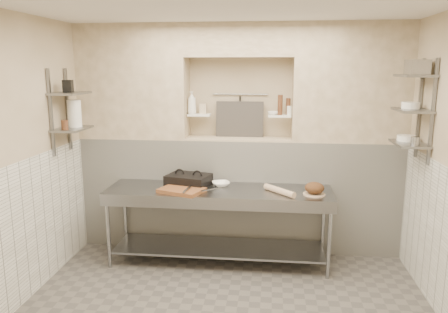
# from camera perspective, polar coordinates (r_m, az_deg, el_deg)

# --- Properties ---
(wall_left) EXTENTS (0.10, 3.90, 2.80)m
(wall_left) POSITION_cam_1_polar(r_m,az_deg,el_deg) (4.48, -27.18, -1.11)
(wall_left) COLOR beige
(wall_left) RESTS_ON ground
(wall_back) EXTENTS (4.00, 0.10, 2.80)m
(wall_back) POSITION_cam_1_polar(r_m,az_deg,el_deg) (5.72, 2.16, 2.67)
(wall_back) COLOR beige
(wall_back) RESTS_ON ground
(wall_front) EXTENTS (4.00, 0.10, 2.80)m
(wall_front) POSITION_cam_1_polar(r_m,az_deg,el_deg) (1.90, -7.15, -16.22)
(wall_front) COLOR beige
(wall_front) RESTS_ON ground
(backwall_lower) EXTENTS (4.00, 0.40, 1.40)m
(backwall_lower) POSITION_cam_1_polar(r_m,az_deg,el_deg) (5.63, 1.91, -4.79)
(backwall_lower) COLOR white
(backwall_lower) RESTS_ON floor
(alcove_sill) EXTENTS (1.30, 0.40, 0.02)m
(alcove_sill) POSITION_cam_1_polar(r_m,az_deg,el_deg) (5.47, 1.96, 2.37)
(alcove_sill) COLOR beige
(alcove_sill) RESTS_ON backwall_lower
(backwall_pillar_left) EXTENTS (1.35, 0.40, 1.40)m
(backwall_pillar_left) POSITION_cam_1_polar(r_m,az_deg,el_deg) (5.66, -11.68, 9.47)
(backwall_pillar_left) COLOR beige
(backwall_pillar_left) RESTS_ON backwall_lower
(backwall_pillar_right) EXTENTS (1.35, 0.40, 1.40)m
(backwall_pillar_right) POSITION_cam_1_polar(r_m,az_deg,el_deg) (5.46, 16.20, 9.19)
(backwall_pillar_right) COLOR beige
(backwall_pillar_right) RESTS_ON backwall_lower
(backwall_header) EXTENTS (1.30, 0.40, 0.40)m
(backwall_header) POSITION_cam_1_polar(r_m,az_deg,el_deg) (5.41, 2.05, 14.92)
(backwall_header) COLOR beige
(backwall_header) RESTS_ON backwall_lower
(wainscot_left) EXTENTS (0.02, 3.90, 1.40)m
(wainscot_left) POSITION_cam_1_polar(r_m,az_deg,el_deg) (4.63, -25.75, -9.62)
(wainscot_left) COLOR white
(wainscot_left) RESTS_ON floor
(alcove_shelf_left) EXTENTS (0.28, 0.16, 0.02)m
(alcove_shelf_left) POSITION_cam_1_polar(r_m,az_deg,el_deg) (5.49, -3.25, 5.45)
(alcove_shelf_left) COLOR white
(alcove_shelf_left) RESTS_ON backwall_lower
(alcove_shelf_right) EXTENTS (0.28, 0.16, 0.02)m
(alcove_shelf_right) POSITION_cam_1_polar(r_m,az_deg,el_deg) (5.41, 7.29, 5.29)
(alcove_shelf_right) COLOR white
(alcove_shelf_right) RESTS_ON backwall_lower
(utensil_rail) EXTENTS (0.70, 0.02, 0.02)m
(utensil_rail) POSITION_cam_1_polar(r_m,az_deg,el_deg) (5.58, 2.14, 8.13)
(utensil_rail) COLOR gray
(utensil_rail) RESTS_ON wall_back
(hanging_steel) EXTENTS (0.02, 0.02, 0.30)m
(hanging_steel) POSITION_cam_1_polar(r_m,az_deg,el_deg) (5.57, 2.11, 6.37)
(hanging_steel) COLOR black
(hanging_steel) RESTS_ON utensil_rail
(splash_panel) EXTENTS (0.60, 0.08, 0.45)m
(splash_panel) POSITION_cam_1_polar(r_m,az_deg,el_deg) (5.54, 2.06, 4.88)
(splash_panel) COLOR #383330
(splash_panel) RESTS_ON alcove_sill
(shelf_rail_left_a) EXTENTS (0.03, 0.03, 0.95)m
(shelf_rail_left_a) POSITION_cam_1_polar(r_m,az_deg,el_deg) (5.46, -19.72, 5.81)
(shelf_rail_left_a) COLOR slate
(shelf_rail_left_a) RESTS_ON wall_left
(shelf_rail_left_b) EXTENTS (0.03, 0.03, 0.95)m
(shelf_rail_left_b) POSITION_cam_1_polar(r_m,az_deg,el_deg) (5.10, -21.67, 5.32)
(shelf_rail_left_b) COLOR slate
(shelf_rail_left_b) RESTS_ON wall_left
(wall_shelf_left_lower) EXTENTS (0.30, 0.50, 0.02)m
(wall_shelf_left_lower) POSITION_cam_1_polar(r_m,az_deg,el_deg) (5.24, -19.19, 3.43)
(wall_shelf_left_lower) COLOR slate
(wall_shelf_left_lower) RESTS_ON wall_left
(wall_shelf_left_upper) EXTENTS (0.30, 0.50, 0.03)m
(wall_shelf_left_upper) POSITION_cam_1_polar(r_m,az_deg,el_deg) (5.20, -19.48, 7.79)
(wall_shelf_left_upper) COLOR slate
(wall_shelf_left_upper) RESTS_ON wall_left
(shelf_rail_right_a) EXTENTS (0.03, 0.03, 1.05)m
(shelf_rail_right_a) POSITION_cam_1_polar(r_m,az_deg,el_deg) (5.15, 24.15, 5.73)
(shelf_rail_right_a) COLOR slate
(shelf_rail_right_a) RESTS_ON wall_right
(shelf_rail_right_b) EXTENTS (0.03, 0.03, 1.05)m
(shelf_rail_right_b) POSITION_cam_1_polar(r_m,az_deg,el_deg) (4.77, 25.59, 5.22)
(shelf_rail_right_b) COLOR slate
(shelf_rail_right_b) RESTS_ON wall_right
(wall_shelf_right_lower) EXTENTS (0.30, 0.50, 0.02)m
(wall_shelf_right_lower) POSITION_cam_1_polar(r_m,az_deg,el_deg) (4.96, 23.03, 1.55)
(wall_shelf_right_lower) COLOR slate
(wall_shelf_right_lower) RESTS_ON wall_right
(wall_shelf_right_mid) EXTENTS (0.30, 0.50, 0.02)m
(wall_shelf_right_mid) POSITION_cam_1_polar(r_m,az_deg,el_deg) (4.91, 23.35, 5.57)
(wall_shelf_right_mid) COLOR slate
(wall_shelf_right_mid) RESTS_ON wall_right
(wall_shelf_right_upper) EXTENTS (0.30, 0.50, 0.03)m
(wall_shelf_right_upper) POSITION_cam_1_polar(r_m,az_deg,el_deg) (4.90, 23.68, 9.64)
(wall_shelf_right_upper) COLOR slate
(wall_shelf_right_upper) RESTS_ON wall_right
(prep_table) EXTENTS (2.60, 0.70, 0.90)m
(prep_table) POSITION_cam_1_polar(r_m,az_deg,el_deg) (5.12, -0.70, -7.12)
(prep_table) COLOR gray
(prep_table) RESTS_ON floor
(panini_press) EXTENTS (0.56, 0.47, 0.13)m
(panini_press) POSITION_cam_1_polar(r_m,az_deg,el_deg) (5.22, -4.65, -3.10)
(panini_press) COLOR black
(panini_press) RESTS_ON prep_table
(cutting_board) EXTENTS (0.56, 0.48, 0.04)m
(cutting_board) POSITION_cam_1_polar(r_m,az_deg,el_deg) (4.96, -5.55, -4.41)
(cutting_board) COLOR brown
(cutting_board) RESTS_ON prep_table
(knife_blade) EXTENTS (0.24, 0.18, 0.01)m
(knife_blade) POSITION_cam_1_polar(r_m,az_deg,el_deg) (4.88, -1.58, -4.30)
(knife_blade) COLOR gray
(knife_blade) RESTS_ON cutting_board
(tongs) EXTENTS (0.06, 0.27, 0.02)m
(tongs) POSITION_cam_1_polar(r_m,az_deg,el_deg) (4.88, -4.81, -4.25)
(tongs) COLOR gray
(tongs) RESTS_ON cutting_board
(mixing_bowl) EXTENTS (0.26, 0.26, 0.05)m
(mixing_bowl) POSITION_cam_1_polar(r_m,az_deg,el_deg) (5.19, -0.40, -3.60)
(mixing_bowl) COLOR white
(mixing_bowl) RESTS_ON prep_table
(rolling_pin) EXTENTS (0.36, 0.38, 0.07)m
(rolling_pin) POSITION_cam_1_polar(r_m,az_deg,el_deg) (4.92, 7.25, -4.45)
(rolling_pin) COLOR tan
(rolling_pin) RESTS_ON prep_table
(bread_board) EXTENTS (0.24, 0.24, 0.01)m
(bread_board) POSITION_cam_1_polar(r_m,az_deg,el_deg) (4.95, 11.70, -4.83)
(bread_board) COLOR tan
(bread_board) RESTS_ON prep_table
(bread_loaf) EXTENTS (0.21, 0.21, 0.13)m
(bread_loaf) POSITION_cam_1_polar(r_m,az_deg,el_deg) (4.93, 11.73, -4.04)
(bread_loaf) COLOR #4C2D19
(bread_loaf) RESTS_ON bread_board
(bottle_soap) EXTENTS (0.14, 0.14, 0.28)m
(bottle_soap) POSITION_cam_1_polar(r_m,az_deg,el_deg) (5.47, -4.22, 7.02)
(bottle_soap) COLOR white
(bottle_soap) RESTS_ON alcove_shelf_left
(jar_alcove) EXTENTS (0.08, 0.08, 0.13)m
(jar_alcove) POSITION_cam_1_polar(r_m,az_deg,el_deg) (5.52, -2.73, 6.27)
(jar_alcove) COLOR beige
(jar_alcove) RESTS_ON alcove_shelf_left
(bowl_alcove) EXTENTS (0.16, 0.16, 0.04)m
(bowl_alcove) POSITION_cam_1_polar(r_m,az_deg,el_deg) (5.41, 6.41, 5.65)
(bowl_alcove) COLOR white
(bowl_alcove) RESTS_ON alcove_shelf_right
(condiment_a) EXTENTS (0.06, 0.06, 0.20)m
(condiment_a) POSITION_cam_1_polar(r_m,az_deg,el_deg) (5.43, 8.38, 6.48)
(condiment_a) COLOR #4A2A19
(condiment_a) RESTS_ON alcove_shelf_right
(condiment_b) EXTENTS (0.06, 0.06, 0.24)m
(condiment_b) POSITION_cam_1_polar(r_m,az_deg,el_deg) (5.39, 7.34, 6.70)
(condiment_b) COLOR #4A2A19
(condiment_b) RESTS_ON alcove_shelf_right
(condiment_c) EXTENTS (0.06, 0.06, 0.11)m
(condiment_c) POSITION_cam_1_polar(r_m,az_deg,el_deg) (5.41, 8.55, 5.97)
(condiment_c) COLOR white
(condiment_c) RESTS_ON alcove_shelf_right
(jug_left) EXTENTS (0.15, 0.15, 0.31)m
(jug_left) POSITION_cam_1_polar(r_m,az_deg,el_deg) (5.29, -18.95, 5.33)
(jug_left) COLOR white
(jug_left) RESTS_ON wall_shelf_left_lower
(jar_left) EXTENTS (0.07, 0.07, 0.11)m
(jar_left) POSITION_cam_1_polar(r_m,az_deg,el_deg) (5.07, -20.09, 3.89)
(jar_left) COLOR #4A2A19
(jar_left) RESTS_ON wall_shelf_left_lower
(box_left_upper) EXTENTS (0.11, 0.11, 0.14)m
(box_left_upper) POSITION_cam_1_polar(r_m,az_deg,el_deg) (5.17, -19.71, 8.65)
(box_left_upper) COLOR black
(box_left_upper) RESTS_ON wall_shelf_left_upper
(bowl_right) EXTENTS (0.20, 0.20, 0.06)m
(bowl_right) POSITION_cam_1_polar(r_m,az_deg,el_deg) (5.05, 22.73, 2.23)
(bowl_right) COLOR white
(bowl_right) RESTS_ON wall_shelf_right_lower
(canister_right) EXTENTS (0.09, 0.09, 0.09)m
(canister_right) POSITION_cam_1_polar(r_m,az_deg,el_deg) (4.78, 23.69, 1.85)
(canister_right) COLOR gray
(canister_right) RESTS_ON wall_shelf_right_lower
(bowl_right_mid) EXTENTS (0.18, 0.18, 0.07)m
(bowl_right_mid) POSITION_cam_1_polar(r_m,az_deg,el_deg) (4.97, 23.19, 6.17)
(bowl_right_mid) COLOR white
(bowl_right_mid) RESTS_ON wall_shelf_right_mid
(basket_right) EXTENTS (0.20, 0.24, 0.15)m
(basket_right) POSITION_cam_1_polar(r_m,az_deg,el_deg) (4.85, 23.93, 10.63)
(basket_right) COLOR gray
(basket_right) RESTS_ON wall_shelf_right_upper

